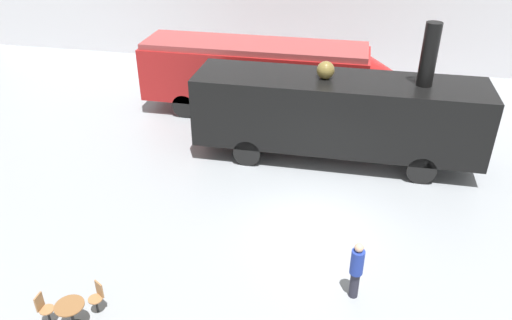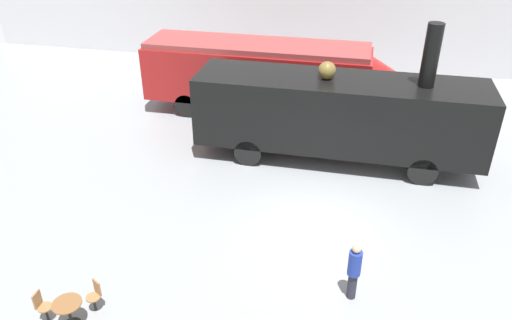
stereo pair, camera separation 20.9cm
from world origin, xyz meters
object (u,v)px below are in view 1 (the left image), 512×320
at_px(steam_locomotive, 338,112).
at_px(cafe_table_near, 71,311).
at_px(visitor_person, 356,268).
at_px(streamlined_locomotive, 271,73).
at_px(cafe_chair_0, 97,295).

height_order(steam_locomotive, cafe_table_near, steam_locomotive).
bearing_deg(visitor_person, steam_locomotive, 97.87).
distance_m(streamlined_locomotive, cafe_chair_0, 12.96).
distance_m(cafe_table_near, visitor_person, 7.05).
height_order(streamlined_locomotive, visitor_person, streamlined_locomotive).
distance_m(streamlined_locomotive, steam_locomotive, 4.83).
bearing_deg(cafe_table_near, streamlined_locomotive, 79.61).
height_order(steam_locomotive, cafe_chair_0, steam_locomotive).
relative_size(streamlined_locomotive, steam_locomotive, 1.14).
distance_m(cafe_table_near, cafe_chair_0, 0.73).
bearing_deg(visitor_person, streamlined_locomotive, 110.87).
bearing_deg(visitor_person, cafe_table_near, -159.87).
distance_m(streamlined_locomotive, visitor_person, 11.73).
height_order(streamlined_locomotive, steam_locomotive, steam_locomotive).
xyz_separation_m(streamlined_locomotive, steam_locomotive, (3.16, -3.66, 0.03)).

